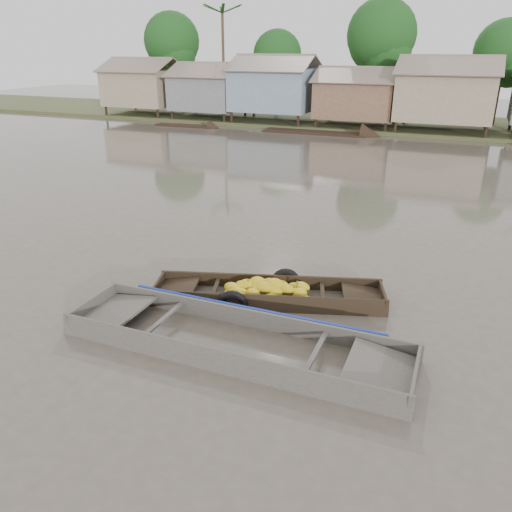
% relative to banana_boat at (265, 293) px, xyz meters
% --- Properties ---
extents(ground, '(120.00, 120.00, 0.00)m').
position_rel_banana_boat_xyz_m(ground, '(-0.28, -0.46, -0.17)').
color(ground, '#51493E').
rests_on(ground, ground).
extents(riverbank, '(120.00, 12.47, 10.22)m').
position_rel_banana_boat_xyz_m(riverbank, '(2.75, 31.40, 2.90)').
color(riverbank, '#384723').
rests_on(riverbank, ground).
extents(banana_boat, '(5.90, 3.04, 0.81)m').
position_rel_banana_boat_xyz_m(banana_boat, '(0.00, 0.00, 0.00)').
color(banana_boat, black).
rests_on(banana_boat, ground).
extents(viewer_boat, '(7.48, 2.03, 0.60)m').
position_rel_banana_boat_xyz_m(viewer_boat, '(0.24, -2.26, -0.11)').
color(viewer_boat, '#3C3633').
rests_on(viewer_boat, ground).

